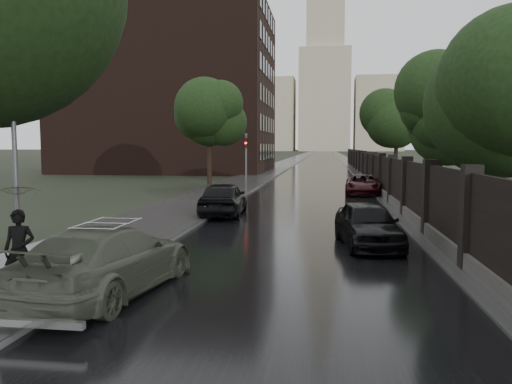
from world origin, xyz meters
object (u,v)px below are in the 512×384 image
object	(u,v)px
traffic_light	(246,157)
volga_sedan	(108,260)
tree_right_c	(397,127)
hatchback_left	(223,199)
tree_left_far	(209,119)
lamp_post	(16,170)
car_right_far	(363,185)
pedestrian_umbrella	(17,206)
car_right_near	(368,224)
tree_right_b	(441,115)

from	to	relation	value
traffic_light	volga_sedan	xyz separation A→B (m)	(0.70, -23.11, -1.66)
tree_right_c	hatchback_left	distance (m)	28.55
tree_right_c	volga_sedan	bearing A→B (deg)	-106.24
tree_left_far	lamp_post	bearing A→B (deg)	-84.79
traffic_light	volga_sedan	size ratio (longest dim) A/B	0.78
lamp_post	traffic_light	distance (m)	23.52
volga_sedan	car_right_far	world-z (taller)	volga_sedan
tree_left_far	volga_sedan	xyz separation A→B (m)	(4.40, -28.12, -4.50)
lamp_post	car_right_far	size ratio (longest dim) A/B	1.07
tree_left_far	hatchback_left	world-z (taller)	tree_left_far
tree_left_far	pedestrian_umbrella	xyz separation A→B (m)	(2.73, -28.69, -3.30)
car_right_near	pedestrian_umbrella	world-z (taller)	pedestrian_umbrella
traffic_light	hatchback_left	size ratio (longest dim) A/B	0.88
tree_left_far	volga_sedan	world-z (taller)	tree_left_far
car_right_near	hatchback_left	bearing A→B (deg)	125.93
tree_right_c	lamp_post	world-z (taller)	tree_right_c
lamp_post	car_right_far	distance (m)	24.96
tree_left_far	tree_right_c	size ratio (longest dim) A/B	1.05
tree_right_b	car_right_far	distance (m)	6.54
tree_right_b	volga_sedan	xyz separation A→B (m)	(-11.10, -20.12, -4.21)
tree_right_c	traffic_light	bearing A→B (deg)	-128.18
traffic_light	car_right_far	distance (m)	7.90
tree_left_far	pedestrian_umbrella	size ratio (longest dim) A/B	2.77
tree_left_far	car_right_near	world-z (taller)	tree_left_far
hatchback_left	car_right_far	distance (m)	12.82
lamp_post	hatchback_left	world-z (taller)	lamp_post
tree_left_far	hatchback_left	size ratio (longest dim) A/B	1.62
car_right_near	lamp_post	bearing A→B (deg)	-148.31
tree_right_b	volga_sedan	bearing A→B (deg)	-118.89
car_right_far	lamp_post	bearing A→B (deg)	-107.44
tree_left_far	tree_right_b	xyz separation A→B (m)	(15.50, -8.00, -0.29)
volga_sedan	car_right_near	world-z (taller)	volga_sedan
car_right_near	pedestrian_umbrella	distance (m)	10.05
volga_sedan	tree_right_c	bearing A→B (deg)	-99.46
tree_right_b	hatchback_left	bearing A→B (deg)	-144.33
lamp_post	car_right_near	size ratio (longest dim) A/B	1.22
tree_right_c	car_right_near	xyz separation A→B (m)	(-5.19, -32.20, -4.24)
tree_right_b	lamp_post	bearing A→B (deg)	-122.18
traffic_light	pedestrian_umbrella	bearing A→B (deg)	-92.33
tree_left_far	traffic_light	distance (m)	6.84
volga_sedan	hatchback_left	size ratio (longest dim) A/B	1.12
volga_sedan	car_right_near	size ratio (longest dim) A/B	1.22
volga_sedan	car_right_far	bearing A→B (deg)	-100.24
tree_left_far	tree_right_c	bearing A→B (deg)	32.83
car_right_near	pedestrian_umbrella	xyz separation A→B (m)	(-7.58, -6.49, 1.23)
tree_right_c	pedestrian_umbrella	xyz separation A→B (m)	(-12.77, -38.69, -3.01)
lamp_post	tree_left_far	bearing A→B (deg)	95.21
tree_right_b	pedestrian_umbrella	xyz separation A→B (m)	(-12.77, -20.69, -3.01)
lamp_post	car_right_near	world-z (taller)	lamp_post
car_right_far	pedestrian_umbrella	xyz separation A→B (m)	(-8.67, -23.46, 1.27)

